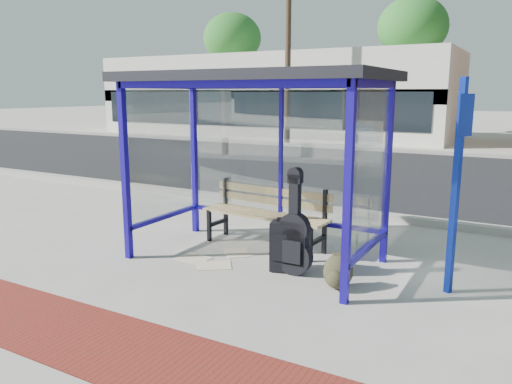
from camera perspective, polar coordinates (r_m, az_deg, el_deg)
The scene contains 19 objects.
ground at distance 6.65m, azimuth -0.16°, elevation -7.72°, with size 120.00×120.00×0.00m, color #B2ADA0.
brick_paver_strip at distance 4.74m, azimuth -16.45°, elevation -16.33°, with size 60.00×1.00×0.01m, color maroon.
curb_near at distance 9.17m, azimuth 8.78°, elevation -2.11°, with size 60.00×0.25×0.12m, color gray.
street_asphalt at distance 13.99m, azimuth 16.16°, elevation 1.96°, with size 60.00×10.00×0.00m, color black.
curb_far at distance 18.95m, azimuth 19.74°, elevation 4.26°, with size 60.00×0.25×0.12m, color gray.
far_sidewalk at distance 20.82m, azimuth 20.63°, elevation 4.62°, with size 60.00×4.00×0.01m, color #B2ADA0.
bus_shelter at distance 6.35m, azimuth 0.15°, elevation 10.43°, with size 3.30×1.80×2.42m.
storefront_white at distance 26.39m, azimuth 2.03°, elevation 10.93°, with size 18.00×6.04×4.00m.
tree_left at distance 32.52m, azimuth -2.73°, elevation 17.09°, with size 3.60×3.60×7.03m.
tree_mid at distance 28.33m, azimuth 17.47°, elevation 17.47°, with size 3.60×3.60×7.03m.
utility_pole_west at distance 21.04m, azimuth 3.68°, elevation 16.58°, with size 1.60×0.24×8.00m.
bench at distance 7.09m, azimuth 1.25°, elevation -2.25°, with size 1.92×0.60×0.89m.
guitar_bag at distance 6.02m, azimuth 4.40°, elevation -5.31°, with size 0.45×0.13×1.23m.
suitcase at distance 6.16m, azimuth 3.52°, elevation -6.25°, with size 0.44×0.34×0.67m.
backpack at distance 5.72m, azimuth 9.32°, elevation -9.08°, with size 0.36×0.33×0.40m.
sign_post at distance 5.67m, azimuth 22.03°, elevation 1.76°, with size 0.15×0.28×2.33m.
newspaper_a at distance 6.73m, azimuth -7.15°, elevation -7.54°, with size 0.43×0.34×0.01m, color white.
newspaper_b at distance 6.44m, azimuth -4.77°, elevation -8.37°, with size 0.43×0.34×0.01m, color white.
newspaper_c at distance 6.91m, azimuth -2.14°, elevation -6.96°, with size 0.41×0.33×0.01m, color white.
Camera 1 is at (3.09, -5.48, 2.17)m, focal length 35.00 mm.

